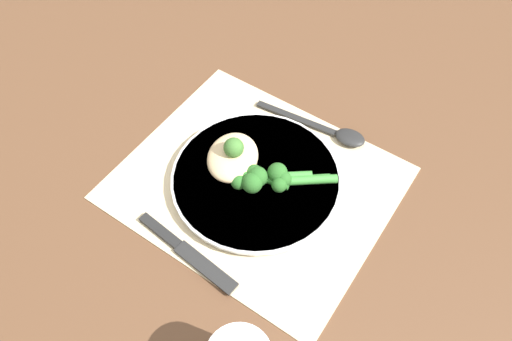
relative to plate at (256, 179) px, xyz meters
name	(u,v)px	position (x,y,z in m)	size (l,w,h in m)	color
ground_plane	(256,183)	(0.00, 0.00, -0.01)	(3.00, 3.00, 0.00)	brown
placemat	(256,183)	(0.00, 0.00, -0.01)	(0.39, 0.33, 0.00)	beige
plate	(256,179)	(0.00, 0.00, 0.00)	(0.25, 0.25, 0.01)	white
chicken_fillet	(233,157)	(0.04, 0.00, 0.02)	(0.10, 0.11, 0.03)	#DBBC89
pesto_dollop_primary	(233,149)	(0.04, 0.00, 0.05)	(0.03, 0.03, 0.03)	#3D702D
broccoli_stalk_front	(240,165)	(0.03, 0.00, 0.02)	(0.11, 0.05, 0.02)	#3D8E38
broccoli_stalk_rear	(252,176)	(0.00, 0.01, 0.02)	(0.11, 0.09, 0.02)	#3D8E38
broccoli_stalk_left	(258,178)	(-0.01, 0.01, 0.02)	(0.11, 0.10, 0.03)	#3D8E38
broccoli_stalk_right	(286,178)	(-0.04, -0.02, 0.02)	(0.09, 0.08, 0.03)	#3D8E38
knife	(185,250)	(0.02, 0.15, -0.01)	(0.17, 0.03, 0.01)	black
spoon	(336,132)	(-0.05, -0.15, 0.00)	(0.19, 0.04, 0.01)	black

